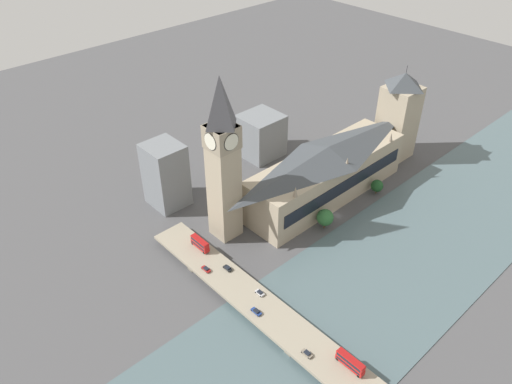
% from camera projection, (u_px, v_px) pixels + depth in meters
% --- Properties ---
extents(ground_plane, '(600.00, 600.00, 0.00)m').
position_uv_depth(ground_plane, '(338.00, 216.00, 244.09)').
color(ground_plane, '#4C4C4F').
extents(river_water, '(66.99, 360.00, 0.30)m').
position_uv_depth(river_water, '(407.00, 256.00, 220.44)').
color(river_water, '#4C6066').
rests_on(river_water, ground_plane).
extents(parliament_hall, '(25.83, 93.40, 29.03)m').
position_uv_depth(parliament_hall, '(326.00, 172.00, 249.46)').
color(parliament_hall, tan).
rests_on(parliament_hall, ground_plane).
extents(clock_tower, '(12.49, 12.49, 77.82)m').
position_uv_depth(clock_tower, '(223.00, 158.00, 209.85)').
color(clock_tower, tan).
rests_on(clock_tower, ground_plane).
extents(victoria_tower, '(17.72, 17.72, 54.11)m').
position_uv_depth(victoria_tower, '(398.00, 116.00, 276.19)').
color(victoria_tower, tan).
rests_on(victoria_tower, ground_plane).
extents(road_bridge, '(165.98, 15.18, 4.20)m').
position_uv_depth(road_bridge, '(300.00, 339.00, 180.14)').
color(road_bridge, gray).
rests_on(road_bridge, ground_plane).
extents(double_decker_bus_lead, '(10.13, 2.66, 4.92)m').
position_uv_depth(double_decker_bus_lead, '(200.00, 243.00, 217.21)').
color(double_decker_bus_lead, red).
rests_on(double_decker_bus_lead, road_bridge).
extents(double_decker_bus_rear, '(10.99, 2.52, 4.75)m').
position_uv_depth(double_decker_bus_rear, '(350.00, 362.00, 168.29)').
color(double_decker_bus_rear, red).
rests_on(double_decker_bus_rear, road_bridge).
extents(car_northbound_lead, '(4.22, 1.75, 1.38)m').
position_uv_depth(car_northbound_lead, '(307.00, 353.00, 173.37)').
color(car_northbound_lead, slate).
rests_on(car_northbound_lead, road_bridge).
extents(car_northbound_mid, '(4.08, 1.89, 1.40)m').
position_uv_depth(car_northbound_mid, '(228.00, 268.00, 207.52)').
color(car_northbound_mid, black).
rests_on(car_northbound_mid, road_bridge).
extents(car_southbound_lead, '(4.46, 1.88, 1.39)m').
position_uv_depth(car_southbound_lead, '(256.00, 311.00, 188.64)').
color(car_southbound_lead, navy).
rests_on(car_southbound_lead, road_bridge).
extents(car_southbound_mid, '(3.89, 1.86, 1.37)m').
position_uv_depth(car_southbound_mid, '(260.00, 293.00, 196.37)').
color(car_southbound_mid, silver).
rests_on(car_southbound_mid, road_bridge).
extents(car_southbound_tail, '(4.38, 1.77, 1.38)m').
position_uv_depth(car_southbound_tail, '(206.00, 269.00, 207.06)').
color(car_southbound_tail, maroon).
rests_on(car_southbound_tail, road_bridge).
extents(city_block_west, '(21.28, 22.15, 24.67)m').
position_uv_depth(city_block_west, '(261.00, 135.00, 284.20)').
color(city_block_west, slate).
rests_on(city_block_west, ground_plane).
extents(city_block_center, '(18.38, 16.79, 33.22)m').
position_uv_depth(city_block_center, '(166.00, 175.00, 243.32)').
color(city_block_center, slate).
rests_on(city_block_center, ground_plane).
extents(tree_embankment_near, '(7.98, 7.98, 10.26)m').
position_uv_depth(tree_embankment_near, '(325.00, 217.00, 232.83)').
color(tree_embankment_near, brown).
rests_on(tree_embankment_near, ground_plane).
extents(tree_embankment_mid, '(6.36, 6.36, 7.90)m').
position_uv_depth(tree_embankment_mid, '(377.00, 186.00, 256.59)').
color(tree_embankment_mid, brown).
rests_on(tree_embankment_mid, ground_plane).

